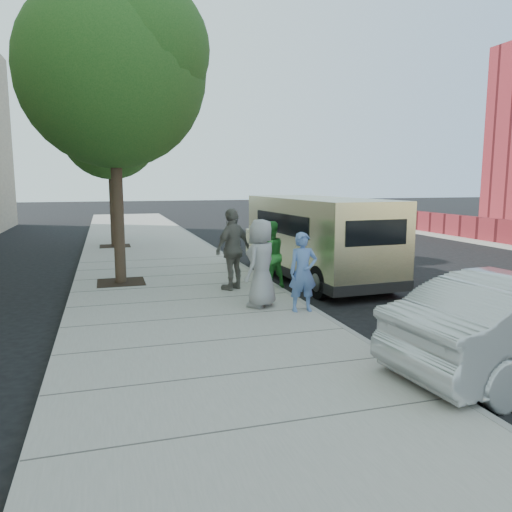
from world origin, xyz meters
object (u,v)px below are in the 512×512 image
object	(u,v)px
van	(316,237)
person_gray_shirt	(261,263)
tree_near	(114,66)
parking_meter	(261,251)
person_striped_polo	(233,249)
person_green_shirt	(270,255)
person_officer	(303,272)
tree_far	(111,126)

from	to	relation	value
van	person_gray_shirt	world-z (taller)	van
tree_near	van	xyz separation A→B (m)	(5.25, -0.48, -4.33)
parking_meter	van	size ratio (longest dim) A/B	0.21
tree_near	person_striped_polo	bearing A→B (deg)	-32.93
parking_meter	person_striped_polo	distance (m)	0.67
parking_meter	person_green_shirt	size ratio (longest dim) A/B	0.79
tree_near	person_officer	xyz separation A→B (m)	(3.40, -4.06, -4.59)
van	person_striped_polo	size ratio (longest dim) A/B	3.21
tree_near	van	size ratio (longest dim) A/B	1.19
van	person_striped_polo	world-z (taller)	van
person_green_shirt	person_striped_polo	world-z (taller)	person_striped_polo
parking_meter	person_green_shirt	distance (m)	0.32
tree_near	person_officer	world-z (taller)	tree_near
person_gray_shirt	van	bearing A→B (deg)	-173.76
person_green_shirt	van	bearing A→B (deg)	-157.00
tree_near	tree_far	size ratio (longest dim) A/B	1.16
parking_meter	person_striped_polo	size ratio (longest dim) A/B	0.66
tree_near	person_striped_polo	xyz separation A→B (m)	(2.55, -1.65, -4.41)
tree_near	person_striped_polo	distance (m)	5.36
van	person_striped_polo	distance (m)	2.94
person_striped_polo	person_green_shirt	bearing A→B (deg)	137.51
person_officer	van	bearing A→B (deg)	67.23
van	person_officer	bearing A→B (deg)	-120.52
tree_far	person_officer	bearing A→B (deg)	-73.75
person_striped_polo	parking_meter	bearing A→B (deg)	123.72
tree_far	person_gray_shirt	world-z (taller)	tree_far
van	person_green_shirt	xyz separation A→B (m)	(-1.79, -1.28, -0.25)
tree_near	parking_meter	distance (m)	5.79
parking_meter	person_green_shirt	bearing A→B (deg)	40.89
person_green_shirt	tree_far	bearing A→B (deg)	-82.26
parking_meter	van	bearing A→B (deg)	50.01
tree_far	person_officer	size ratio (longest dim) A/B	4.04
tree_near	van	world-z (taller)	tree_near
person_green_shirt	tree_near	bearing A→B (deg)	-39.53
person_green_shirt	person_officer	bearing A→B (deg)	76.07
parking_meter	person_striped_polo	xyz separation A→B (m)	(-0.63, 0.24, 0.05)
parking_meter	person_officer	xyz separation A→B (m)	(0.22, -2.17, -0.14)
tree_far	person_striped_polo	size ratio (longest dim) A/B	3.29
person_striped_polo	tree_far	bearing A→B (deg)	-110.23
tree_far	van	size ratio (longest dim) A/B	1.03
parking_meter	van	xyz separation A→B (m)	(2.06, 1.41, 0.13)
tree_near	parking_meter	size ratio (longest dim) A/B	5.80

